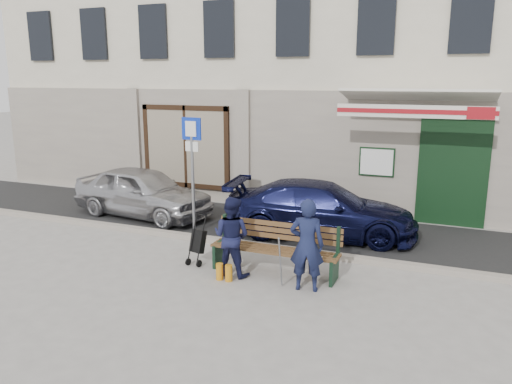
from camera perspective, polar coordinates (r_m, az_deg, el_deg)
The scene contains 11 objects.
ground at distance 9.49m, azimuth -5.61°, elevation -8.93°, with size 80.00×80.00×0.00m, color #9E9991.
asphalt_lane at distance 12.16m, azimuth 1.17°, elevation -3.89°, with size 60.00×3.20×0.01m, color #282828.
curb at distance 10.73m, azimuth -1.89°, elevation -5.90°, with size 60.00×0.18×0.12m, color #9E9384.
building at distance 16.81m, azimuth 8.15°, elevation 17.77°, with size 20.00×8.27×10.00m.
car_silver at distance 13.21m, azimuth -12.85°, elevation 0.03°, with size 1.53×3.80×1.29m, color #B8B8BD.
car_navy at distance 11.38m, azimuth 7.45°, elevation -1.96°, with size 1.73×4.27×1.24m, color black.
parking_sign at distance 11.26m, azimuth -7.31°, elevation 3.98°, with size 0.50×0.09×2.67m.
bench at distance 9.21m, azimuth 1.88°, elevation -6.52°, with size 2.40×1.17×0.98m.
man at distance 8.42m, azimuth 5.83°, elevation -6.05°, with size 0.58×0.38×1.59m, color #161C3D.
woman at distance 9.04m, azimuth -2.82°, elevation -5.07°, with size 0.71×0.55×1.47m, color #141739.
stroller at distance 9.74m, azimuth -6.67°, elevation -5.72°, with size 0.33×0.43×0.96m.
Camera 1 is at (4.14, -7.77, 3.53)m, focal length 35.00 mm.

